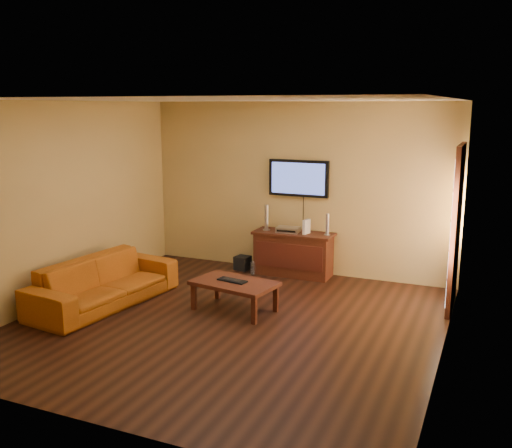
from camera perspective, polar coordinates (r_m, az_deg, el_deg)
The scene contains 14 objects.
ground_plane at distance 7.15m, azimuth -2.69°, elevation -9.86°, with size 5.00×5.00×0.00m, color black.
room_walls at distance 7.28m, azimuth -0.66°, elevation 4.28°, with size 5.00×5.00×5.00m.
french_door at distance 7.85m, azimuth 19.33°, elevation -0.56°, with size 0.07×1.02×2.22m.
media_console at distance 9.01m, azimuth 3.75°, elevation -2.96°, with size 1.26×0.48×0.69m.
television at distance 8.98m, azimuth 4.28°, elevation 4.59°, with size 0.97×0.08×0.57m.
coffee_table at distance 7.46m, azimuth -2.16°, elevation -6.14°, with size 1.16×0.81×0.39m.
sofa at distance 7.92m, azimuth -15.01°, elevation -4.90°, with size 2.14×0.62×0.84m, color #A45212.
speaker_left at distance 9.04m, azimuth 1.06°, elevation 0.55°, with size 0.11×0.11×0.41m.
speaker_right at distance 8.76m, azimuth 7.15°, elevation -0.12°, with size 0.09×0.09×0.33m.
av_receiver at distance 8.94m, azimuth 3.24°, elevation -0.56°, with size 0.35×0.25×0.08m, color silver.
game_console at distance 8.83m, azimuth 5.07°, elevation -0.27°, with size 0.05×0.16×0.22m, color white.
subwoofer at distance 9.35m, azimuth -1.36°, elevation -3.91°, with size 0.22×0.22×0.22m, color black.
bottle at distance 9.08m, azimuth -0.32°, elevation -4.42°, with size 0.08×0.08×0.22m.
keyboard at distance 7.46m, azimuth -2.39°, elevation -5.65°, with size 0.41×0.21×0.02m.
Camera 1 is at (2.93, -5.97, 2.64)m, focal length 40.00 mm.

